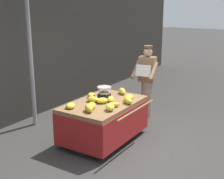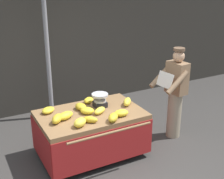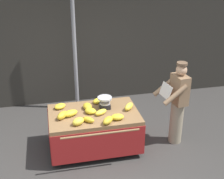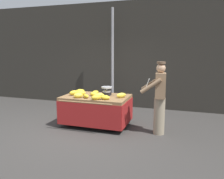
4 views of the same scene
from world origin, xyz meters
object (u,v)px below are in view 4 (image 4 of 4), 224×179
(banana_cart, at_px, (96,104))
(vendor_person, at_px, (159,98))
(banana_bunch_9, at_px, (80,93))
(banana_bunch_4, at_px, (121,95))
(banana_bunch_7, at_px, (78,95))
(banana_bunch_5, at_px, (95,92))
(weighing_scale, at_px, (107,91))
(banana_bunch_2, at_px, (106,92))
(banana_bunch_3, at_px, (96,97))
(banana_bunch_10, at_px, (74,93))
(banana_bunch_0, at_px, (99,95))
(banana_bunch_1, at_px, (105,97))
(banana_bunch_8, at_px, (94,94))
(banana_bunch_6, at_px, (86,96))
(street_pole, at_px, (112,60))
(banana_bunch_11, at_px, (80,91))

(banana_cart, relative_size, vendor_person, 1.00)
(banana_bunch_9, relative_size, vendor_person, 0.17)
(banana_bunch_4, relative_size, banana_bunch_7, 1.14)
(banana_bunch_4, xyz_separation_m, banana_bunch_5, (-0.78, 0.20, -0.01))
(weighing_scale, bearing_deg, banana_bunch_2, 113.16)
(banana_bunch_3, distance_m, banana_bunch_10, 0.85)
(banana_bunch_5, xyz_separation_m, banana_bunch_7, (-0.24, -0.55, 0.01))
(banana_bunch_4, bearing_deg, banana_bunch_2, 143.68)
(banana_bunch_0, bearing_deg, banana_bunch_7, -149.25)
(banana_bunch_1, relative_size, banana_bunch_3, 0.90)
(banana_bunch_8, distance_m, banana_bunch_9, 0.38)
(banana_cart, xyz_separation_m, banana_bunch_10, (-0.59, -0.08, 0.28))
(banana_bunch_6, bearing_deg, banana_bunch_7, -165.97)
(weighing_scale, relative_size, banana_bunch_6, 1.19)
(banana_bunch_1, relative_size, banana_bunch_2, 1.13)
(weighing_scale, distance_m, banana_bunch_8, 0.35)
(banana_bunch_2, bearing_deg, banana_bunch_5, -139.31)
(banana_bunch_5, bearing_deg, banana_bunch_8, -80.08)
(banana_bunch_5, relative_size, banana_bunch_7, 1.05)
(banana_cart, height_order, banana_bunch_0, banana_bunch_0)
(banana_bunch_2, relative_size, banana_bunch_5, 0.84)
(street_pole, distance_m, banana_bunch_10, 2.07)
(banana_cart, relative_size, banana_bunch_5, 6.96)
(banana_bunch_3, bearing_deg, banana_bunch_4, 40.32)
(banana_bunch_9, bearing_deg, banana_bunch_8, 3.08)
(banana_bunch_3, bearing_deg, banana_bunch_6, 159.23)
(weighing_scale, bearing_deg, street_pole, 103.04)
(weighing_scale, distance_m, banana_bunch_1, 0.51)
(banana_cart, height_order, banana_bunch_9, banana_bunch_9)
(banana_bunch_6, bearing_deg, banana_bunch_5, 84.40)
(banana_bunch_2, distance_m, banana_bunch_7, 0.89)
(banana_bunch_10, bearing_deg, banana_bunch_0, -0.67)
(weighing_scale, relative_size, banana_bunch_4, 1.05)
(banana_bunch_7, relative_size, vendor_person, 0.14)
(banana_bunch_0, bearing_deg, street_pole, 97.84)
(banana_bunch_4, bearing_deg, banana_bunch_10, -176.87)
(banana_bunch_7, bearing_deg, banana_bunch_4, 18.93)
(banana_bunch_9, bearing_deg, banana_bunch_2, 35.80)
(banana_bunch_8, bearing_deg, banana_bunch_5, 99.92)
(weighing_scale, xyz_separation_m, banana_bunch_11, (-0.85, 0.17, -0.07))
(banana_cart, relative_size, banana_bunch_10, 6.43)
(banana_bunch_10, bearing_deg, street_pole, 76.17)
(banana_bunch_0, relative_size, banana_bunch_1, 1.11)
(street_pole, height_order, banana_bunch_6, street_pole)
(banana_bunch_3, bearing_deg, banana_bunch_1, 26.08)
(banana_bunch_9, xyz_separation_m, banana_bunch_11, (-0.17, 0.35, -0.01))
(banana_bunch_2, bearing_deg, banana_bunch_0, -91.99)
(banana_bunch_1, xyz_separation_m, banana_bunch_8, (-0.44, 0.33, -0.00))
(banana_bunch_3, height_order, banana_bunch_8, banana_bunch_3)
(banana_bunch_9, bearing_deg, banana_bunch_10, -160.57)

